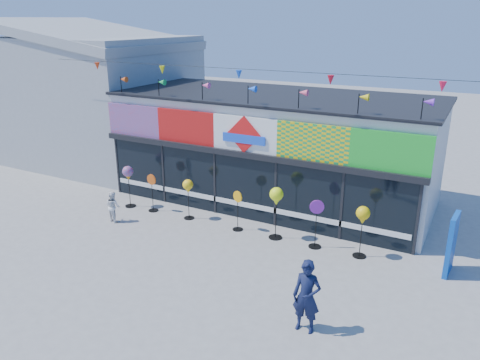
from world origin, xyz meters
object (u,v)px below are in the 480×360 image
Objects in this scene: spinner_5 at (316,223)px; spinner_0 at (128,174)px; child at (113,206)px; spinner_2 at (188,188)px; spinner_4 at (276,198)px; blue_sign at (451,244)px; spinner_6 at (363,217)px; spinner_3 at (238,210)px; spinner_1 at (152,192)px; adult_man at (307,297)px.

spinner_0 is at bearing -179.34° from spinner_5.
spinner_2 is at bearing -134.35° from child.
spinner_0 is 0.92× the size of spinner_4.
spinner_5 is at bearing -0.15° from spinner_2.
blue_sign is 1.61× the size of child.
spinner_6 is (6.14, 0.03, 0.12)m from spinner_2.
spinner_6 is (8.76, 0.13, 0.01)m from spinner_0.
spinner_6 is at bearing 0.84° from spinner_3.
blue_sign is at bearing 1.55° from spinner_1.
spinner_3 is at bearing 0.23° from spinner_1.
blue_sign reaches higher than spinner_4.
adult_man reaches higher than spinner_3.
spinner_4 is 1.60× the size of child.
adult_man is (5.93, -4.07, -0.29)m from spinner_2.
spinner_6 is 0.92× the size of adult_man.
spinner_6 is at bearing 0.32° from spinner_2.
spinner_4 reaches higher than spinner_3.
spinner_1 is 0.82× the size of spinner_4.
adult_man is at bearing -34.44° from spinner_2.
spinner_3 is 0.80× the size of spinner_4.
spinner_5 is (-3.83, -0.25, -0.05)m from blue_sign.
blue_sign is 1.23× the size of spinner_1.
blue_sign is 5.05m from adult_man.
adult_man is (3.93, -4.04, 0.14)m from spinner_3.
child is at bearing -73.60° from spinner_0.
spinner_3 is 4.46m from child.
blue_sign is 5.22m from spinner_4.
spinner_5 is at bearing -171.20° from blue_sign.
blue_sign is 10.15m from spinner_1.
spinner_4 is at bearing -152.71° from child.
spinner_3 is (2.00, -0.03, -0.44)m from spinner_2.
spinner_0 is 4.65m from spinner_3.
spinner_0 is at bearing -60.56° from child.
spinner_2 is at bearing 179.24° from spinner_3.
spinner_1 is at bearing -179.74° from spinner_5.
spinner_1 is 6.32m from spinner_5.
spinner_5 is 4.22m from adult_man.
spinner_0 is 2.62m from spinner_2.
spinner_6 reaches higher than spinner_3.
spinner_3 is (3.57, 0.01, -0.02)m from spinner_1.
blue_sign is at bearing -158.23° from child.
spinner_0 reaches higher than child.
spinner_6 is 8.52m from child.
spinner_0 reaches higher than spinner_1.
spinner_3 is at bearing 132.14° from adult_man.
spinner_2 is (-8.58, -0.23, 0.29)m from blue_sign.
spinner_6 is (4.14, 0.06, 0.56)m from spinner_3.
spinner_4 reaches higher than spinner_1.
spinner_2 is 1.34× the size of child.
spinner_1 is 1.55m from child.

